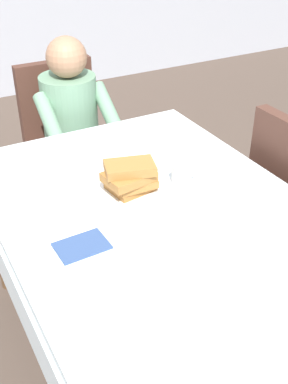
# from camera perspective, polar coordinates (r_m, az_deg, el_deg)

# --- Properties ---
(ground_plane) EXTENTS (14.00, 14.00, 0.00)m
(ground_plane) POSITION_cam_1_polar(r_m,az_deg,el_deg) (2.27, 0.91, -17.33)
(ground_plane) COLOR brown
(dining_table_main) EXTENTS (1.12, 1.52, 0.74)m
(dining_table_main) POSITION_cam_1_polar(r_m,az_deg,el_deg) (1.83, 1.08, -4.03)
(dining_table_main) COLOR silver
(dining_table_main) RESTS_ON ground
(chair_diner) EXTENTS (0.44, 0.45, 0.93)m
(chair_diner) POSITION_cam_1_polar(r_m,az_deg,el_deg) (2.84, -9.39, 6.87)
(chair_diner) COLOR #4C2D23
(chair_diner) RESTS_ON ground
(diner_person) EXTENTS (0.40, 0.43, 1.12)m
(diner_person) POSITION_cam_1_polar(r_m,az_deg,el_deg) (2.65, -8.46, 8.32)
(diner_person) COLOR gray
(diner_person) RESTS_ON ground
(plate_breakfast) EXTENTS (0.28, 0.28, 0.02)m
(plate_breakfast) POSITION_cam_1_polar(r_m,az_deg,el_deg) (1.84, -1.75, -0.11)
(plate_breakfast) COLOR white
(plate_breakfast) RESTS_ON dining_table_main
(breakfast_stack) EXTENTS (0.21, 0.18, 0.13)m
(breakfast_stack) POSITION_cam_1_polar(r_m,az_deg,el_deg) (1.80, -1.61, 1.74)
(breakfast_stack) COLOR #A36B33
(breakfast_stack) RESTS_ON plate_breakfast
(cup_coffee) EXTENTS (0.11, 0.08, 0.08)m
(cup_coffee) POSITION_cam_1_polar(r_m,az_deg,el_deg) (1.89, 4.53, 2.02)
(cup_coffee) COLOR white
(cup_coffee) RESTS_ON dining_table_main
(syrup_pitcher) EXTENTS (0.08, 0.08, 0.07)m
(syrup_pitcher) POSITION_cam_1_polar(r_m,az_deg,el_deg) (1.90, -12.23, 1.28)
(syrup_pitcher) COLOR silver
(syrup_pitcher) RESTS_ON dining_table_main
(fork_left_of_plate) EXTENTS (0.02, 0.18, 0.00)m
(fork_left_of_plate) POSITION_cam_1_polar(r_m,az_deg,el_deg) (1.76, -6.96, -2.16)
(fork_left_of_plate) COLOR silver
(fork_left_of_plate) RESTS_ON dining_table_main
(knife_right_of_plate) EXTENTS (0.03, 0.20, 0.00)m
(knife_right_of_plate) POSITION_cam_1_polar(r_m,az_deg,el_deg) (1.90, 3.62, 0.94)
(knife_right_of_plate) COLOR silver
(knife_right_of_plate) RESTS_ON dining_table_main
(spoon_near_edge) EXTENTS (0.15, 0.06, 0.00)m
(spoon_near_edge) POSITION_cam_1_polar(r_m,az_deg,el_deg) (1.62, 4.24, -5.55)
(spoon_near_edge) COLOR silver
(spoon_near_edge) RESTS_ON dining_table_main
(napkin_folded) EXTENTS (0.17, 0.13, 0.01)m
(napkin_folded) POSITION_cam_1_polar(r_m,az_deg,el_deg) (1.59, -7.43, -6.38)
(napkin_folded) COLOR #334C7F
(napkin_folded) RESTS_ON dining_table_main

